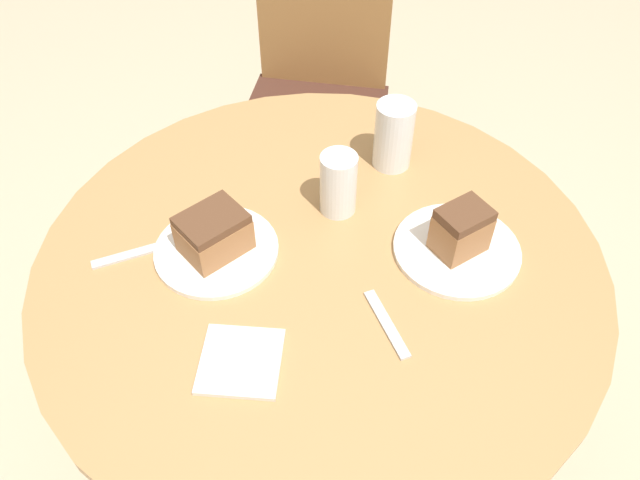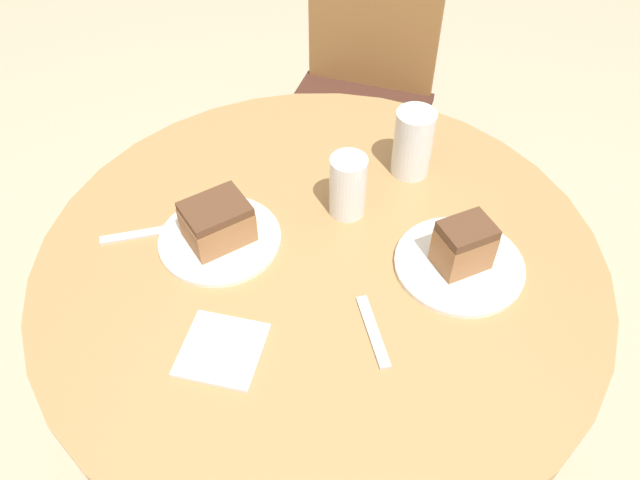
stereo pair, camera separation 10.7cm
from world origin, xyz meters
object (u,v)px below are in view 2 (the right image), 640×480
at_px(chair, 358,95).
at_px(cake_slice_near, 217,222).
at_px(plate_near, 220,239).
at_px(glass_lemonade, 413,145).
at_px(cake_slice_far, 464,245).
at_px(glass_water, 348,188).
at_px(plate_far, 459,265).

bearing_deg(chair, cake_slice_near, -91.18).
bearing_deg(chair, plate_near, -91.18).
height_order(plate_near, glass_lemonade, glass_lemonade).
bearing_deg(glass_lemonade, cake_slice_far, -60.19).
bearing_deg(glass_water, glass_lemonade, 58.10).
bearing_deg(glass_water, plate_far, -19.90).
height_order(chair, plate_near, chair).
relative_size(chair, glass_lemonade, 6.76).
bearing_deg(glass_lemonade, glass_water, -121.90).
distance_m(plate_near, glass_lemonade, 0.41).
bearing_deg(cake_slice_near, cake_slice_far, 8.15).
distance_m(plate_near, cake_slice_near, 0.04).
xyz_separation_m(plate_far, glass_water, (-0.22, 0.08, 0.05)).
bearing_deg(plate_near, glass_water, 35.24).
height_order(cake_slice_far, glass_lemonade, glass_lemonade).
bearing_deg(cake_slice_near, glass_lemonade, 44.71).
xyz_separation_m(chair, plate_near, (-0.05, -0.88, 0.26)).
bearing_deg(cake_slice_far, glass_lemonade, 119.81).
height_order(chair, plate_far, chair).
relative_size(plate_near, cake_slice_near, 1.56).
height_order(plate_near, glass_water, glass_water).
xyz_separation_m(plate_near, cake_slice_far, (0.42, 0.06, 0.05)).
distance_m(plate_near, glass_water, 0.25).
bearing_deg(glass_lemonade, plate_near, -135.29).
bearing_deg(chair, plate_far, -63.60).
xyz_separation_m(chair, glass_water, (0.15, -0.74, 0.31)).
height_order(plate_far, cake_slice_far, cake_slice_far).
xyz_separation_m(plate_near, glass_water, (0.20, 0.14, 0.05)).
bearing_deg(plate_near, glass_lemonade, 44.71).
distance_m(cake_slice_near, glass_lemonade, 0.41).
height_order(chair, cake_slice_far, chair).
relative_size(glass_lemonade, glass_water, 1.12).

